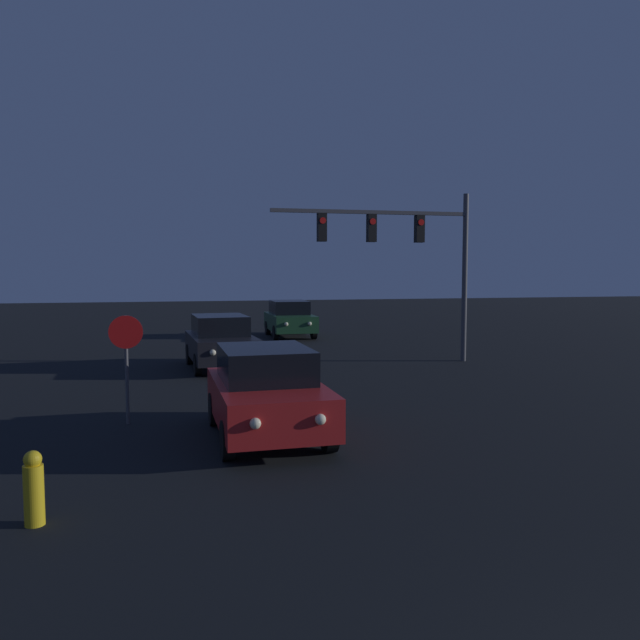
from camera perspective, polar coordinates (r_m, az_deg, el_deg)
The scene contains 6 objects.
car_near at distance 11.70m, azimuth -4.91°, elevation -6.55°, with size 2.03×3.96×1.67m.
car_mid at distance 19.96m, azimuth -9.06°, elevation -1.93°, with size 2.17×4.02×1.67m.
car_far at distance 28.88m, azimuth -2.78°, elevation 0.15°, with size 1.95×3.92×1.67m.
traffic_signal_mast at distance 20.88m, azimuth 7.97°, elevation 6.88°, with size 6.72×0.30×5.65m.
stop_sign at distance 13.09m, azimuth -17.30°, elevation -2.56°, with size 0.67×0.07×2.21m.
fire_hydrant at distance 8.61m, azimuth -24.71°, elevation -13.81°, with size 0.24×0.24×0.93m.
Camera 1 is at (-3.54, -2.18, 3.13)m, focal length 35.00 mm.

